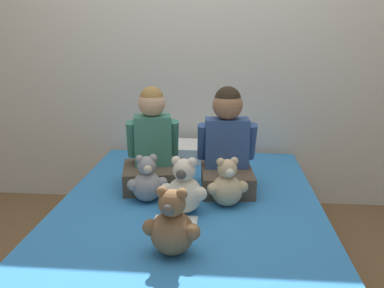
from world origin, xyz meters
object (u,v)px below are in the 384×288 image
child_on_right (227,147)px  teddy_bear_at_foot_of_bed (172,226)px  child_on_left (153,149)px  teddy_bear_held_by_left_child (147,182)px  teddy_bear_held_by_right_child (227,186)px  bed (189,240)px  pillow_at_headboard (199,152)px  teddy_bear_between_children (184,189)px  sign_card (175,222)px

child_on_right → teddy_bear_at_foot_of_bed: bearing=-111.1°
child_on_left → teddy_bear_held_by_left_child: child_on_left is taller
child_on_left → teddy_bear_held_by_right_child: 0.51m
teddy_bear_at_foot_of_bed → child_on_right: bearing=82.7°
teddy_bear_held_by_left_child → child_on_left: bearing=73.7°
bed → pillow_at_headboard: pillow_at_headboard is taller
teddy_bear_held_by_left_child → pillow_at_headboard: bearing=55.7°
child_on_right → teddy_bear_between_children: size_ratio=2.03×
teddy_bear_held_by_right_child → pillow_at_headboard: (-0.20, 0.79, -0.05)m
teddy_bear_held_by_left_child → teddy_bear_between_children: teddy_bear_between_children is taller
teddy_bear_between_children → sign_card: bearing=-92.4°
pillow_at_headboard → sign_card: 1.02m
child_on_left → sign_card: bearing=-80.1°
teddy_bear_at_foot_of_bed → sign_card: 0.30m
teddy_bear_at_foot_of_bed → teddy_bear_between_children: bearing=97.6°
child_on_left → teddy_bear_between_children: bearing=-69.7°
child_on_left → child_on_right: bearing=-10.2°
teddy_bear_at_foot_of_bed → child_on_left: bearing=114.2°
child_on_left → teddy_bear_held_by_left_child: size_ratio=2.26×
teddy_bear_between_children → sign_card: 0.18m
bed → teddy_bear_between_children: 0.34m
child_on_left → sign_card: 0.56m
bed → teddy_bear_between_children: (-0.02, -0.09, 0.33)m
teddy_bear_held_by_left_child → teddy_bear_between_children: size_ratio=0.89×
teddy_bear_between_children → child_on_left: bearing=132.9°
bed → teddy_bear_held_by_left_child: (-0.23, 0.04, 0.32)m
sign_card → bed: bearing=77.5°
teddy_bear_between_children → teddy_bear_at_foot_of_bed: (-0.01, -0.40, -0.00)m
teddy_bear_held_by_right_child → child_on_left: bearing=133.9°
teddy_bear_at_foot_of_bed → sign_card: (-0.02, 0.27, -0.12)m
teddy_bear_between_children → teddy_bear_at_foot_of_bed: size_ratio=1.01×
teddy_bear_held_by_left_child → pillow_at_headboard: 0.80m
bed → teddy_bear_held_by_left_child: bearing=170.7°
bed → teddy_bear_held_by_right_child: size_ratio=7.59×
teddy_bear_held_by_left_child → sign_card: 0.33m
bed → teddy_bear_held_by_right_child: bearing=3.9°
teddy_bear_held_by_left_child → teddy_bear_at_foot_of_bed: teddy_bear_at_foot_of_bed is taller
child_on_right → teddy_bear_at_foot_of_bed: 0.80m
bed → child_on_left: 0.56m
teddy_bear_between_children → pillow_at_headboard: (0.02, 0.89, -0.07)m
child_on_left → teddy_bear_held_by_right_child: size_ratio=2.24×
child_on_left → child_on_right: child_on_right is taller
bed → child_on_right: bearing=54.8°
child_on_right → sign_card: size_ratio=2.81×
bed → teddy_bear_held_by_right_child: 0.38m
teddy_bear_held_by_left_child → teddy_bear_held_by_right_child: (0.43, -0.02, 0.00)m
teddy_bear_held_by_left_child → sign_card: bearing=-72.2°
teddy_bear_at_foot_of_bed → pillow_at_headboard: 1.29m
teddy_bear_held_by_right_child → sign_card: (-0.25, -0.23, -0.11)m
child_on_right → teddy_bear_held_by_left_child: child_on_right is taller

